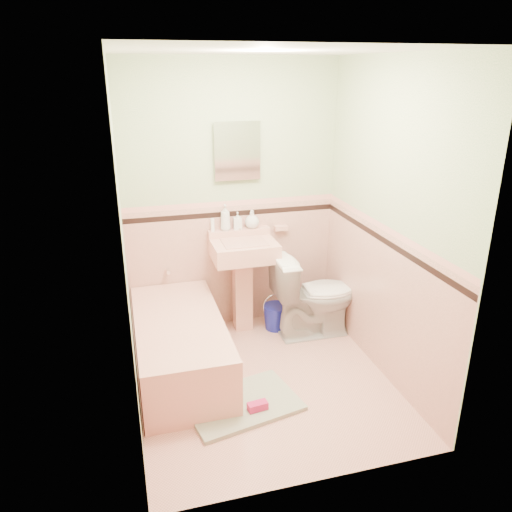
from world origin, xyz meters
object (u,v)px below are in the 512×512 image
object	(u,v)px
bathtub	(180,347)
soap_bottle_mid	(238,221)
soap_bottle_left	(225,217)
medicine_cabinet	(237,151)
soap_bottle_right	(252,219)
bucket	(276,317)
sink	(244,287)
toilet	(315,295)
shoe	(258,406)

from	to	relation	value
bathtub	soap_bottle_mid	distance (m)	1.29
bathtub	soap_bottle_left	size ratio (longest dim) A/B	6.17
bathtub	medicine_cabinet	world-z (taller)	medicine_cabinet
soap_bottle_right	bucket	distance (m)	0.98
bathtub	soap_bottle_right	world-z (taller)	soap_bottle_right
sink	bucket	world-z (taller)	sink
bathtub	toilet	size ratio (longest dim) A/B	1.86
soap_bottle_right	shoe	bearing A→B (deg)	-103.44
soap_bottle_right	shoe	size ratio (longest dim) A/B	1.16
sink	bucket	bearing A→B (deg)	-7.49
medicine_cabinet	bucket	bearing A→B (deg)	-39.34
medicine_cabinet	shoe	distance (m)	2.20
soap_bottle_left	bucket	size ratio (longest dim) A/B	0.99
sink	shoe	size ratio (longest dim) A/B	6.19
sink	shoe	xyz separation A→B (m)	(-0.21, -1.24, -0.40)
medicine_cabinet	soap_bottle_right	bearing A→B (deg)	-13.14
soap_bottle_right	bucket	world-z (taller)	soap_bottle_right
medicine_cabinet	soap_bottle_left	world-z (taller)	medicine_cabinet
bucket	soap_bottle_mid	bearing A→B (deg)	145.13
sink	bucket	xyz separation A→B (m)	(0.31, -0.04, -0.34)
soap_bottle_right	soap_bottle_left	bearing A→B (deg)	180.00
sink	soap_bottle_mid	world-z (taller)	soap_bottle_mid
bathtub	bucket	bearing A→B (deg)	26.44
soap_bottle_right	shoe	distance (m)	1.77
bathtub	shoe	size ratio (longest dim) A/B	10.13
medicine_cabinet	soap_bottle_right	world-z (taller)	medicine_cabinet
soap_bottle_left	toilet	bearing A→B (deg)	-28.58
soap_bottle_mid	bucket	distance (m)	1.01
bathtub	shoe	world-z (taller)	bathtub
soap_bottle_left	soap_bottle_mid	xyz separation A→B (m)	(0.12, 0.00, -0.04)
sink	toilet	distance (m)	0.67
sink	soap_bottle_left	bearing A→B (deg)	125.25
soap_bottle_left	bucket	xyz separation A→B (m)	(0.43, -0.22, -0.98)
bucket	bathtub	bearing A→B (deg)	-153.56
soap_bottle_left	soap_bottle_mid	distance (m)	0.12
medicine_cabinet	toilet	world-z (taller)	medicine_cabinet
soap_bottle_mid	bucket	xyz separation A→B (m)	(0.32, -0.22, -0.94)
toilet	soap_bottle_left	bearing A→B (deg)	61.45
sink	medicine_cabinet	distance (m)	1.26
soap_bottle_left	soap_bottle_right	xyz separation A→B (m)	(0.26, 0.00, -0.04)
toilet	bucket	distance (m)	0.47
bathtub	soap_bottle_mid	xyz separation A→B (m)	(0.67, 0.71, 0.84)
medicine_cabinet	soap_bottle_left	size ratio (longest dim) A/B	1.96
medicine_cabinet	bathtub	bearing A→B (deg)	-132.58
soap_bottle_left	bucket	bearing A→B (deg)	-26.98
sink	medicine_cabinet	world-z (taller)	medicine_cabinet
soap_bottle_mid	shoe	bearing A→B (deg)	-98.02
medicine_cabinet	soap_bottle_mid	bearing A→B (deg)	-109.69
shoe	sink	bearing A→B (deg)	72.88
medicine_cabinet	soap_bottle_left	xyz separation A→B (m)	(-0.13, -0.03, -0.60)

